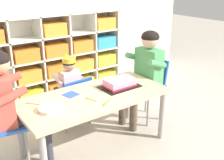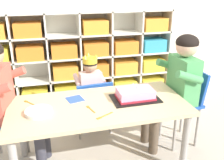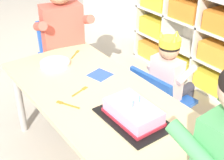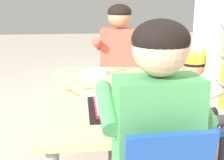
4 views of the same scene
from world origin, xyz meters
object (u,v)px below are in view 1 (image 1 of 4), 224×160
object	(u,v)px
activity_table	(94,102)
paper_plate_stack	(50,109)
classroom_chair_adult_side	(0,123)
adult_helper_seated	(11,98)
fork_by_napkin	(91,99)
fork_scattered_mid_table	(106,103)
child_with_crown	(68,81)
classroom_chair_blue	(74,97)
classroom_chair_guest_side	(151,83)
birthday_cake_on_tray	(120,83)
fork_near_child_seat	(32,104)
guest_at_table_side	(145,68)

from	to	relation	value
activity_table	paper_plate_stack	distance (m)	0.46
paper_plate_stack	classroom_chair_adult_side	bearing A→B (deg)	146.17
adult_helper_seated	fork_by_napkin	world-z (taller)	adult_helper_seated
activity_table	fork_by_napkin	world-z (taller)	fork_by_napkin
activity_table	fork_scattered_mid_table	distance (m)	0.21
activity_table	adult_helper_seated	size ratio (longest dim) A/B	1.31
child_with_crown	adult_helper_seated	size ratio (longest dim) A/B	0.77
classroom_chair_blue	child_with_crown	distance (m)	0.18
child_with_crown	classroom_chair_guest_side	xyz separation A→B (m)	(0.82, -0.45, -0.07)
fork_by_napkin	child_with_crown	bearing A→B (deg)	152.98
classroom_chair_blue	classroom_chair_adult_side	bearing A→B (deg)	13.29
child_with_crown	birthday_cake_on_tray	xyz separation A→B (m)	(0.28, -0.56, 0.09)
classroom_chair_blue	paper_plate_stack	world-z (taller)	paper_plate_stack
birthday_cake_on_tray	fork_scattered_mid_table	xyz separation A→B (m)	(-0.31, -0.21, -0.03)
birthday_cake_on_tray	fork_near_child_seat	xyz separation A→B (m)	(-0.83, 0.14, -0.03)
fork_near_child_seat	child_with_crown	bearing A→B (deg)	87.91
child_with_crown	fork_near_child_seat	bearing A→B (deg)	31.63
classroom_chair_adult_side	guest_at_table_side	size ratio (longest dim) A/B	0.68
classroom_chair_adult_side	birthday_cake_on_tray	world-z (taller)	classroom_chair_adult_side
guest_at_table_side	paper_plate_stack	xyz separation A→B (m)	(-1.18, -0.16, -0.07)
classroom_chair_blue	fork_by_napkin	size ratio (longest dim) A/B	4.61
child_with_crown	guest_at_table_side	distance (m)	0.85
classroom_chair_adult_side	fork_near_child_seat	size ratio (longest dim) A/B	5.96
classroom_chair_adult_side	fork_by_napkin	size ratio (longest dim) A/B	5.67
classroom_chair_guest_side	activity_table	bearing A→B (deg)	-84.62
child_with_crown	birthday_cake_on_tray	bearing A→B (deg)	111.46
paper_plate_stack	fork_near_child_seat	xyz separation A→B (m)	(-0.07, 0.20, -0.01)
adult_helper_seated	classroom_chair_guest_side	size ratio (longest dim) A/B	1.49
guest_at_table_side	birthday_cake_on_tray	world-z (taller)	guest_at_table_side
adult_helper_seated	birthday_cake_on_tray	bearing A→B (deg)	-86.68
classroom_chair_blue	child_with_crown	xyz separation A→B (m)	(-0.01, 0.10, 0.15)
guest_at_table_side	fork_scattered_mid_table	distance (m)	0.81
activity_table	classroom_chair_adult_side	xyz separation A→B (m)	(-0.80, 0.19, -0.04)
birthday_cake_on_tray	paper_plate_stack	distance (m)	0.76
classroom_chair_guest_side	adult_helper_seated	bearing A→B (deg)	-94.65
birthday_cake_on_tray	activity_table	bearing A→B (deg)	-176.90
activity_table	fork_scattered_mid_table	xyz separation A→B (m)	(-0.01, -0.20, 0.07)
classroom_chair_blue	guest_at_table_side	bearing A→B (deg)	147.62
fork_by_napkin	guest_at_table_side	bearing A→B (deg)	84.92
activity_table	classroom_chair_blue	world-z (taller)	classroom_chair_blue
adult_helper_seated	fork_scattered_mid_table	xyz separation A→B (m)	(0.68, -0.37, -0.10)
guest_at_table_side	fork_near_child_seat	world-z (taller)	guest_at_table_side
fork_near_child_seat	fork_scattered_mid_table	size ratio (longest dim) A/B	0.86
child_with_crown	guest_at_table_side	world-z (taller)	guest_at_table_side
activity_table	classroom_chair_guest_side	bearing A→B (deg)	8.23
paper_plate_stack	fork_scattered_mid_table	xyz separation A→B (m)	(0.44, -0.16, -0.01)
classroom_chair_adult_side	adult_helper_seated	size ratio (longest dim) A/B	0.67
birthday_cake_on_tray	fork_scattered_mid_table	distance (m)	0.38
guest_at_table_side	classroom_chair_blue	bearing A→B (deg)	-120.01
activity_table	guest_at_table_side	world-z (taller)	guest_at_table_side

